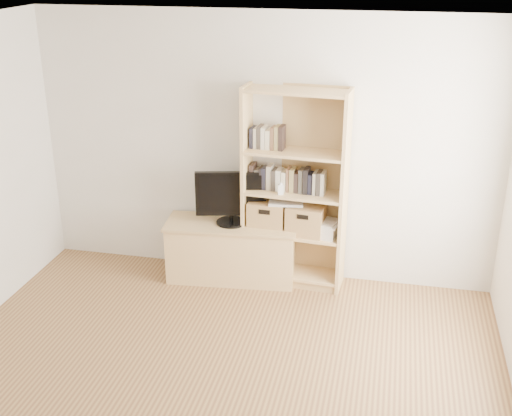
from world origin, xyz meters
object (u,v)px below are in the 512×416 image
(baby_monitor, at_px, (281,190))
(laptop, at_px, (286,202))
(tv_stand, at_px, (232,252))
(basket_left, at_px, (268,215))
(bookshelf, at_px, (295,190))
(basket_right, at_px, (306,219))
(television, at_px, (231,198))

(baby_monitor, relative_size, laptop, 0.30)
(tv_stand, bearing_deg, basket_left, 6.55)
(bookshelf, bearing_deg, basket_right, -2.60)
(television, height_order, basket_right, television)
(basket_left, bearing_deg, bookshelf, -0.63)
(tv_stand, xyz_separation_m, laptop, (0.53, 0.06, 0.56))
(tv_stand, relative_size, basket_left, 3.52)
(bookshelf, distance_m, laptop, 0.15)
(tv_stand, height_order, bookshelf, bookshelf)
(bookshelf, relative_size, laptop, 5.98)
(baby_monitor, bearing_deg, television, 162.69)
(television, distance_m, basket_right, 0.75)
(bookshelf, bearing_deg, tv_stand, -170.15)
(tv_stand, relative_size, television, 1.83)
(bookshelf, xyz_separation_m, laptop, (-0.08, -0.00, -0.13))
(basket_right, height_order, laptop, laptop)
(television, height_order, laptop, television)
(baby_monitor, bearing_deg, laptop, 55.56)
(tv_stand, bearing_deg, baby_monitor, -9.96)
(bookshelf, bearing_deg, television, -170.15)
(bookshelf, bearing_deg, laptop, -172.61)
(laptop, bearing_deg, basket_left, 167.67)
(television, relative_size, laptop, 2.09)
(basket_left, xyz_separation_m, laptop, (0.18, -0.02, 0.16))
(tv_stand, xyz_separation_m, baby_monitor, (0.49, -0.04, 0.72))
(laptop, bearing_deg, bookshelf, -3.50)
(baby_monitor, xyz_separation_m, basket_right, (0.23, 0.09, -0.32))
(bookshelf, height_order, baby_monitor, bookshelf)
(bookshelf, distance_m, basket_right, 0.31)
(bookshelf, height_order, laptop, bookshelf)
(basket_right, xyz_separation_m, laptop, (-0.20, 0.01, 0.16))
(tv_stand, relative_size, baby_monitor, 12.86)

